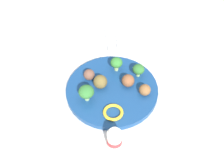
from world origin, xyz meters
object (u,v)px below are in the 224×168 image
(broccoli_floret_back_right, at_px, (139,69))
(broccoli_floret_mid_left, at_px, (116,63))
(broccoli_floret_back_left, at_px, (86,92))
(pepper_ring_back_right, at_px, (115,112))
(napkin, at_px, (113,39))
(meatball_back_left, at_px, (145,90))
(yogurt_bottle, at_px, (114,139))
(meatball_front_left, at_px, (128,81))
(meatball_front_right, at_px, (89,75))
(meatball_back_right, at_px, (100,82))
(knife, at_px, (108,40))
(fork, at_px, (118,39))
(plate, at_px, (112,90))

(broccoli_floret_back_right, relative_size, broccoli_floret_mid_left, 0.91)
(broccoli_floret_back_left, distance_m, pepper_ring_back_right, 0.10)
(napkin, bearing_deg, meatball_back_left, 17.66)
(broccoli_floret_back_right, bearing_deg, pepper_ring_back_right, -29.00)
(meatball_back_left, xyz_separation_m, yogurt_bottle, (0.16, -0.10, -0.00))
(meatball_back_left, bearing_deg, meatball_front_left, -127.53)
(broccoli_floret_back_right, distance_m, meatball_front_right, 0.15)
(meatball_back_right, bearing_deg, meatball_front_left, 92.05)
(pepper_ring_back_right, relative_size, napkin, 0.34)
(broccoli_floret_back_right, relative_size, yogurt_bottle, 0.62)
(broccoli_floret_back_right, relative_size, pepper_ring_back_right, 0.73)
(broccoli_floret_back_left, bearing_deg, broccoli_floret_mid_left, 142.00)
(meatball_front_right, height_order, yogurt_bottle, yogurt_bottle)
(knife, bearing_deg, broccoli_floret_back_left, -14.07)
(broccoli_floret_back_left, height_order, napkin, broccoli_floret_back_left)
(broccoli_floret_mid_left, xyz_separation_m, knife, (-0.16, -0.02, -0.04))
(broccoli_floret_back_right, bearing_deg, meatball_front_left, -42.48)
(yogurt_bottle, bearing_deg, broccoli_floret_mid_left, 175.99)
(meatball_back_right, distance_m, pepper_ring_back_right, 0.11)
(meatball_back_right, xyz_separation_m, yogurt_bottle, (0.19, 0.03, -0.01))
(napkin, xyz_separation_m, fork, (0.01, 0.02, 0.00))
(meatball_front_right, distance_m, yogurt_bottle, 0.24)
(broccoli_floret_back_right, height_order, meatball_front_right, broccoli_floret_back_right)
(broccoli_floret_back_left, bearing_deg, meatball_front_left, 112.66)
(broccoli_floret_back_left, relative_size, yogurt_bottle, 0.77)
(broccoli_floret_back_left, height_order, meatball_front_left, broccoli_floret_back_left)
(meatball_front_left, bearing_deg, yogurt_bottle, -14.40)
(plate, bearing_deg, fork, 172.86)
(meatball_back_left, bearing_deg, meatball_back_right, -104.24)
(meatball_front_left, distance_m, yogurt_bottle, 0.20)
(pepper_ring_back_right, bearing_deg, broccoli_floret_back_left, -123.62)
(broccoli_floret_back_left, distance_m, broccoli_floret_mid_left, 0.15)
(pepper_ring_back_right, height_order, napkin, pepper_ring_back_right)
(meatball_front_right, height_order, knife, meatball_front_right)
(plate, xyz_separation_m, yogurt_bottle, (0.18, -0.00, 0.02))
(plate, distance_m, meatball_back_left, 0.10)
(broccoli_floret_mid_left, xyz_separation_m, fork, (-0.16, 0.01, -0.04))
(broccoli_floret_back_left, xyz_separation_m, meatball_back_right, (-0.05, 0.04, -0.01))
(broccoli_floret_back_right, relative_size, meatball_back_right, 1.01)
(napkin, relative_size, fork, 1.40)
(napkin, height_order, fork, fork)
(meatball_back_left, distance_m, fork, 0.27)
(plate, bearing_deg, meatball_back_right, -104.80)
(plate, distance_m, fork, 0.24)
(fork, bearing_deg, napkin, -106.74)
(plate, relative_size, meatball_front_right, 8.08)
(meatball_back_left, bearing_deg, napkin, -162.34)
(meatball_front_right, bearing_deg, meatball_front_left, 75.43)
(knife, bearing_deg, meatball_back_right, -7.24)
(napkin, bearing_deg, yogurt_bottle, -1.68)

